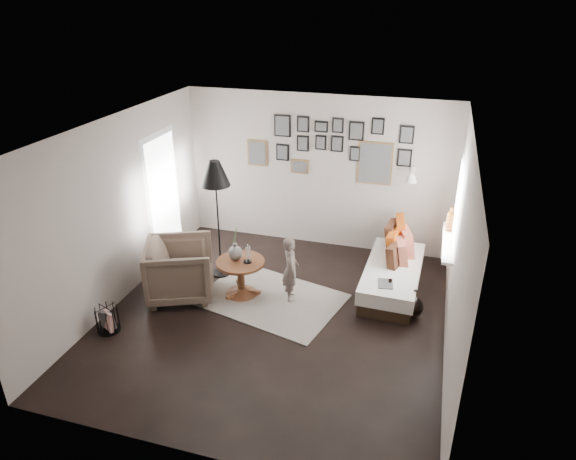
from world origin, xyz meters
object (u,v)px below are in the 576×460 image
(floor_lamp, at_px, (215,178))
(magazine_basket, at_px, (107,319))
(child, at_px, (291,269))
(daybed, at_px, (393,270))
(vase, at_px, (235,250))
(pedestal_table, at_px, (241,279))
(demijohn_large, at_px, (389,297))
(armchair, at_px, (180,270))
(demijohn_small, at_px, (413,307))

(floor_lamp, bearing_deg, magazine_basket, -115.24)
(floor_lamp, distance_m, child, 1.71)
(daybed, relative_size, magazine_basket, 5.05)
(vase, relative_size, daybed, 0.27)
(pedestal_table, height_order, floor_lamp, floor_lamp)
(vase, distance_m, child, 0.84)
(daybed, distance_m, floor_lamp, 2.97)
(daybed, bearing_deg, pedestal_table, -156.59)
(demijohn_large, bearing_deg, vase, -174.07)
(demijohn_large, bearing_deg, floor_lamp, 175.54)
(pedestal_table, xyz_separation_m, armchair, (-0.82, -0.27, 0.17))
(armchair, distance_m, demijohn_large, 2.99)
(vase, bearing_deg, daybed, 20.50)
(magazine_basket, bearing_deg, demijohn_small, 20.86)
(armchair, relative_size, demijohn_large, 2.04)
(pedestal_table, relative_size, demijohn_small, 1.68)
(vase, height_order, magazine_basket, vase)
(armchair, xyz_separation_m, demijohn_large, (2.93, 0.52, -0.25))
(daybed, distance_m, magazine_basket, 4.09)
(pedestal_table, relative_size, child, 0.72)
(armchair, height_order, demijohn_large, armchair)
(magazine_basket, bearing_deg, armchair, 63.14)
(floor_lamp, bearing_deg, armchair, -112.80)
(vase, bearing_deg, floor_lamp, 135.45)
(armchair, relative_size, magazine_basket, 2.56)
(armchair, xyz_separation_m, demijohn_small, (3.28, 0.40, -0.27))
(vase, height_order, daybed, vase)
(pedestal_table, bearing_deg, demijohn_large, 6.69)
(pedestal_table, distance_m, floor_lamp, 1.52)
(demijohn_large, height_order, demijohn_small, demijohn_large)
(floor_lamp, height_order, child, floor_lamp)
(daybed, bearing_deg, magazine_basket, -146.27)
(vase, distance_m, armchair, 0.85)
(daybed, distance_m, demijohn_small, 0.80)
(demijohn_large, relative_size, child, 0.47)
(daybed, bearing_deg, demijohn_large, -87.85)
(armchair, bearing_deg, pedestal_table, -95.14)
(vase, height_order, demijohn_small, vase)
(vase, xyz_separation_m, floor_lamp, (-0.44, 0.43, 0.90))
(magazine_basket, bearing_deg, pedestal_table, 44.34)
(vase, xyz_separation_m, magazine_basket, (-1.28, -1.35, -0.53))
(pedestal_table, distance_m, demijohn_large, 2.13)
(child, bearing_deg, floor_lamp, 52.03)
(magazine_basket, bearing_deg, floor_lamp, 64.76)
(pedestal_table, distance_m, vase, 0.46)
(armchair, xyz_separation_m, magazine_basket, (-0.53, -1.06, -0.25))
(magazine_basket, relative_size, demijohn_large, 0.80)
(pedestal_table, bearing_deg, child, 6.80)
(daybed, xyz_separation_m, armchair, (-2.93, -1.11, 0.14))
(pedestal_table, height_order, child, child)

